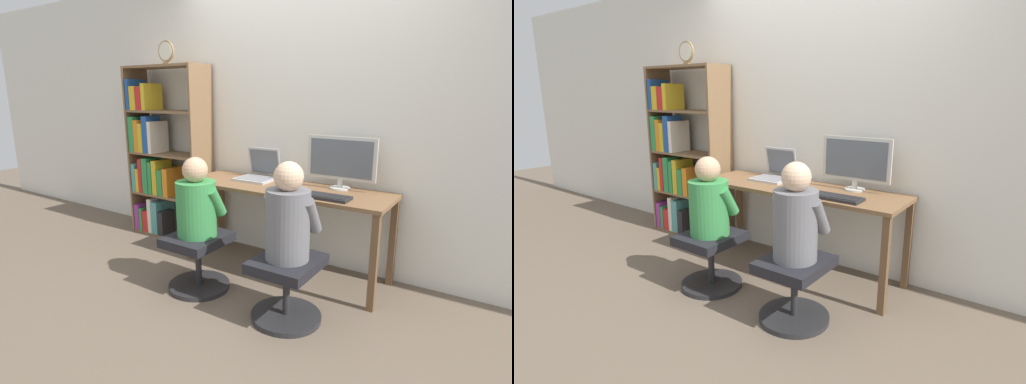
% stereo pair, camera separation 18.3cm
% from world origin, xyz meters
% --- Properties ---
extents(ground_plane, '(14.00, 14.00, 0.00)m').
position_xyz_m(ground_plane, '(0.00, 0.00, 0.00)').
color(ground_plane, brown).
extents(wall_back, '(10.00, 0.05, 2.60)m').
position_xyz_m(wall_back, '(0.00, 0.63, 1.30)').
color(wall_back, silver).
rests_on(wall_back, ground_plane).
extents(desk, '(1.79, 0.56, 0.75)m').
position_xyz_m(desk, '(0.00, 0.28, 0.66)').
color(desk, brown).
rests_on(desk, ground_plane).
extents(desktop_monitor, '(0.57, 0.16, 0.42)m').
position_xyz_m(desktop_monitor, '(0.42, 0.46, 0.97)').
color(desktop_monitor, beige).
rests_on(desktop_monitor, desk).
extents(laptop, '(0.32, 0.32, 0.27)m').
position_xyz_m(laptop, '(-0.33, 0.41, 0.80)').
color(laptop, '#B7B7BC').
rests_on(laptop, desk).
extents(keyboard, '(0.45, 0.16, 0.03)m').
position_xyz_m(keyboard, '(0.40, 0.12, 0.76)').
color(keyboard, '#232326').
rests_on(keyboard, desk).
extents(computer_mouse_by_keyboard, '(0.07, 0.09, 0.03)m').
position_xyz_m(computer_mouse_by_keyboard, '(0.10, 0.15, 0.76)').
color(computer_mouse_by_keyboard, silver).
rests_on(computer_mouse_by_keyboard, desk).
extents(office_chair_left, '(0.48, 0.48, 0.44)m').
position_xyz_m(office_chair_left, '(0.40, -0.38, 0.25)').
color(office_chair_left, '#262628').
rests_on(office_chair_left, ground_plane).
extents(office_chair_right, '(0.48, 0.48, 0.44)m').
position_xyz_m(office_chair_right, '(-0.39, -0.36, 0.25)').
color(office_chair_right, '#262628').
rests_on(office_chair_right, ground_plane).
extents(person_at_monitor, '(0.36, 0.31, 0.65)m').
position_xyz_m(person_at_monitor, '(0.40, -0.37, 0.72)').
color(person_at_monitor, slate).
rests_on(person_at_monitor, office_chair_left).
extents(person_at_laptop, '(0.37, 0.31, 0.60)m').
position_xyz_m(person_at_laptop, '(-0.39, -0.36, 0.70)').
color(person_at_laptop, '#388C47').
rests_on(person_at_laptop, office_chair_right).
extents(bookshelf, '(0.93, 0.33, 1.77)m').
position_xyz_m(bookshelf, '(-1.58, 0.39, 0.78)').
color(bookshelf, brown).
rests_on(bookshelf, ground_plane).
extents(desk_clock, '(0.19, 0.03, 0.21)m').
position_xyz_m(desk_clock, '(-1.30, 0.31, 1.88)').
color(desk_clock, olive).
rests_on(desk_clock, bookshelf).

